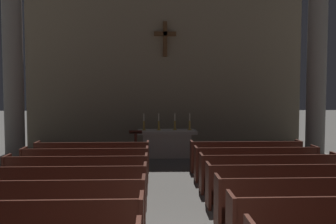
{
  "coord_description": "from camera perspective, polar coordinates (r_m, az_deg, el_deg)",
  "views": [
    {
      "loc": [
        -0.48,
        -4.18,
        2.5
      ],
      "look_at": [
        0.0,
        8.1,
        1.75
      ],
      "focal_mm": 38.72,
      "sensor_mm": 36.0,
      "label": 1
    }
  ],
  "objects": [
    {
      "name": "candlestick_outer_left",
      "position": [
        13.45,
        -3.81,
        -2.04
      ],
      "size": [
        0.16,
        0.16,
        0.62
      ],
      "color": "#B79338",
      "rests_on": "altar"
    },
    {
      "name": "pew_right_row_3",
      "position": [
        7.27,
        21.17,
        -12.9
      ],
      "size": [
        3.38,
        0.5,
        0.95
      ],
      "color": "#4C2319",
      "rests_on": "ground"
    },
    {
      "name": "apse_with_cross",
      "position": [
        15.77,
        -0.49,
        9.78
      ],
      "size": [
        11.76,
        0.43,
        8.45
      ],
      "color": "gray",
      "rests_on": "ground"
    },
    {
      "name": "lectern",
      "position": [
        12.35,
        -5.1,
        -5.61
      ],
      "size": [
        0.44,
        0.36,
        1.15
      ],
      "color": "#4C2319",
      "rests_on": "ground"
    },
    {
      "name": "pew_left_row_6",
      "position": [
        10.14,
        -12.82,
        -8.09
      ],
      "size": [
        3.38,
        0.5,
        0.95
      ],
      "color": "#4C2319",
      "rests_on": "ground"
    },
    {
      "name": "pew_right_row_5",
      "position": [
        9.31,
        15.59,
        -9.18
      ],
      "size": [
        3.38,
        0.5,
        0.95
      ],
      "color": "#4C2319",
      "rests_on": "ground"
    },
    {
      "name": "pew_left_row_4",
      "position": [
        8.0,
        -15.83,
        -11.28
      ],
      "size": [
        3.38,
        0.5,
        0.95
      ],
      "color": "#4C2319",
      "rests_on": "ground"
    },
    {
      "name": "pew_right_row_4",
      "position": [
        8.27,
        18.02,
        -10.82
      ],
      "size": [
        3.38,
        0.5,
        0.95
      ],
      "color": "#4C2319",
      "rests_on": "ground"
    },
    {
      "name": "pew_left_row_3",
      "position": [
        6.95,
        -18.06,
        -13.59
      ],
      "size": [
        3.38,
        0.5,
        0.95
      ],
      "color": "#4C2319",
      "rests_on": "ground"
    },
    {
      "name": "pew_left_row_7",
      "position": [
        11.23,
        -11.76,
        -6.95
      ],
      "size": [
        3.38,
        0.5,
        0.95
      ],
      "color": "#4C2319",
      "rests_on": "ground"
    },
    {
      "name": "candlestick_inner_left",
      "position": [
        13.44,
        -1.46,
        -2.03
      ],
      "size": [
        0.16,
        0.16,
        0.62
      ],
      "color": "#B79338",
      "rests_on": "altar"
    },
    {
      "name": "pew_right_row_7",
      "position": [
        11.43,
        12.11,
        -6.77
      ],
      "size": [
        3.38,
        0.5,
        0.95
      ],
      "color": "#4C2319",
      "rests_on": "ground"
    },
    {
      "name": "column_right_second",
      "position": [
        14.11,
        22.39,
        7.92
      ],
      "size": [
        1.0,
        1.0,
        7.48
      ],
      "color": "gray",
      "rests_on": "ground"
    },
    {
      "name": "candlestick_inner_right",
      "position": [
        13.47,
        1.09,
        -2.02
      ],
      "size": [
        0.16,
        0.16,
        0.62
      ],
      "color": "#B79338",
      "rests_on": "altar"
    },
    {
      "name": "column_left_second",
      "position": [
        13.74,
        -23.23,
        8.03
      ],
      "size": [
        1.0,
        1.0,
        7.48
      ],
      "color": "gray",
      "rests_on": "ground"
    },
    {
      "name": "candlestick_outer_right",
      "position": [
        13.51,
        3.42,
        -2.01
      ],
      "size": [
        0.16,
        0.16,
        0.62
      ],
      "color": "#B79338",
      "rests_on": "altar"
    },
    {
      "name": "altar",
      "position": [
        13.53,
        -0.18,
        -4.86
      ],
      "size": [
        2.2,
        0.9,
        1.01
      ],
      "color": "#BCB7AD",
      "rests_on": "ground"
    },
    {
      "name": "pew_left_row_5",
      "position": [
        9.06,
        -14.14,
        -9.5
      ],
      "size": [
        3.38,
        0.5,
        0.95
      ],
      "color": "#4C2319",
      "rests_on": "ground"
    },
    {
      "name": "pew_right_row_6",
      "position": [
        10.36,
        13.67,
        -7.86
      ],
      "size": [
        3.38,
        0.5,
        0.95
      ],
      "color": "#4C2319",
      "rests_on": "ground"
    }
  ]
}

